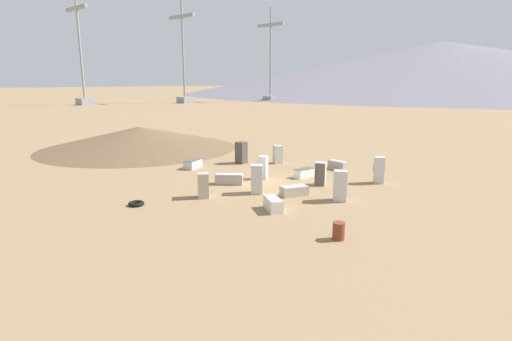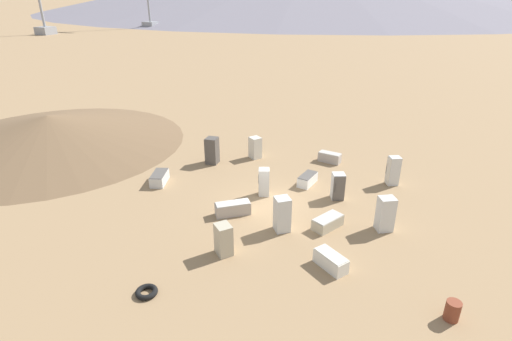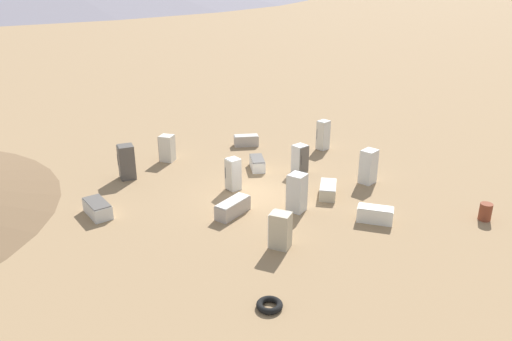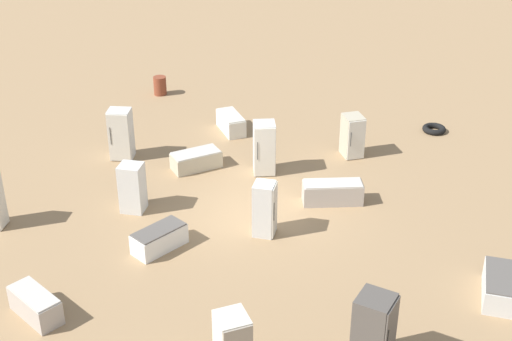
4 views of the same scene
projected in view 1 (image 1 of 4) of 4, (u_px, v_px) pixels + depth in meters
name	position (u px, v px, depth m)	size (l,w,h in m)	color
ground_plane	(263.00, 183.00, 26.89)	(1000.00, 1000.00, 0.00)	#937551
mountain_ridge_0	(441.00, 68.00, 231.98)	(298.11, 298.11, 29.34)	slate
dirt_mound	(139.00, 138.00, 40.56)	(19.68, 19.68, 2.20)	brown
power_pylon_0	(270.00, 73.00, 135.64)	(10.73, 3.68, 30.65)	gray
power_pylon_1	(184.00, 71.00, 125.39)	(11.19, 3.84, 31.96)	gray
power_pylon_2	(82.00, 69.00, 115.18)	(11.44, 3.92, 32.69)	gray
discarded_fridge_0	(263.00, 167.00, 27.85)	(0.77, 0.76, 1.61)	silver
discarded_fridge_1	(304.00, 173.00, 28.39)	(0.93, 1.61, 0.63)	white
discarded_fridge_2	(340.00, 186.00, 22.65)	(0.98, 0.96, 1.76)	silver
discarded_fridge_3	(278.00, 154.00, 33.13)	(0.99, 0.96, 1.50)	beige
discarded_fridge_4	(229.00, 179.00, 26.46)	(1.84, 1.63, 0.69)	#A89E93
discarded_fridge_5	(273.00, 204.00, 21.05)	(1.62, 1.39, 0.68)	silver
discarded_fridge_6	(241.00, 153.00, 33.16)	(0.86, 0.84, 1.79)	#4C4742
discarded_fridge_7	(379.00, 170.00, 26.64)	(0.85, 0.79, 1.77)	silver
discarded_fridge_8	(193.00, 164.00, 31.39)	(1.28, 1.81, 0.65)	silver
discarded_fridge_9	(257.00, 179.00, 24.20)	(0.99, 1.00, 1.77)	silver
discarded_fridge_10	(338.00, 165.00, 30.91)	(1.56, 0.85, 0.67)	#A89E93
discarded_fridge_11	(294.00, 191.00, 23.81)	(1.42, 1.78, 0.59)	#B2A88E
discarded_fridge_12	(203.00, 185.00, 23.33)	(1.00, 0.98, 1.46)	#B2A88E
discarded_fridge_13	(320.00, 174.00, 26.16)	(0.87, 0.88, 1.51)	silver
scrap_tire	(136.00, 204.00, 21.92)	(0.86, 0.86, 0.21)	black
rusty_barrel	(339.00, 231.00, 17.14)	(0.53, 0.53, 0.77)	brown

